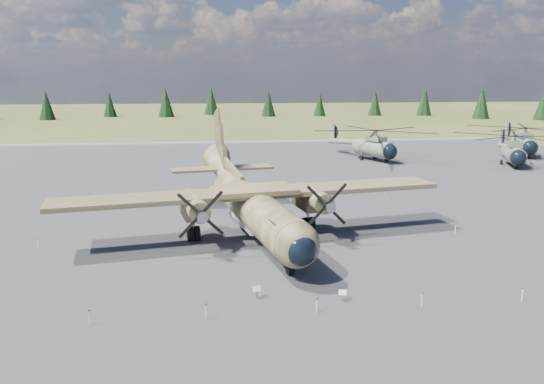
{
  "coord_description": "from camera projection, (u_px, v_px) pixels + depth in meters",
  "views": [
    {
      "loc": [
        -3.77,
        -39.96,
        12.45
      ],
      "look_at": [
        1.47,
        2.0,
        3.48
      ],
      "focal_mm": 35.0,
      "sensor_mm": 36.0,
      "label": 1
    }
  ],
  "objects": [
    {
      "name": "barrier_fence",
      "position": [
        251.0,
        235.0,
        41.59
      ],
      "size": [
        33.12,
        29.62,
        0.85
      ],
      "color": "silver",
      "rests_on": "ground"
    },
    {
      "name": "helicopter_far",
      "position": [
        524.0,
        136.0,
        87.52
      ],
      "size": [
        23.72,
        24.15,
        4.83
      ],
      "rotation": [
        0.0,
        0.0,
        -0.29
      ],
      "color": "slate",
      "rests_on": "ground"
    },
    {
      "name": "ground",
      "position": [
        257.0,
        241.0,
        41.83
      ],
      "size": [
        500.0,
        500.0,
        0.0
      ],
      "primitive_type": "plane",
      "color": "brown",
      "rests_on": "ground"
    },
    {
      "name": "info_placard_right",
      "position": [
        342.0,
        294.0,
        30.32
      ],
      "size": [
        0.47,
        0.28,
        0.7
      ],
      "rotation": [
        0.0,
        0.0,
        -0.23
      ],
      "color": "gray",
      "rests_on": "ground"
    },
    {
      "name": "helicopter_mid",
      "position": [
        514.0,
        144.0,
        77.3
      ],
      "size": [
        23.29,
        23.29,
        4.6
      ],
      "rotation": [
        0.0,
        0.0,
        -0.36
      ],
      "color": "slate",
      "rests_on": "ground"
    },
    {
      "name": "transport_plane",
      "position": [
        251.0,
        199.0,
        43.16
      ],
      "size": [
        31.18,
        28.07,
        10.27
      ],
      "rotation": [
        0.0,
        0.0,
        0.17
      ],
      "color": "#373B20",
      "rests_on": "ground"
    },
    {
      "name": "info_placard_left",
      "position": [
        257.0,
        290.0,
        30.69
      ],
      "size": [
        0.53,
        0.33,
        0.77
      ],
      "rotation": [
        0.0,
        0.0,
        0.28
      ],
      "color": "gray",
      "rests_on": "ground"
    },
    {
      "name": "apron",
      "position": [
        247.0,
        210.0,
        51.53
      ],
      "size": [
        120.0,
        120.0,
        0.04
      ],
      "primitive_type": "cube",
      "color": "slate",
      "rests_on": "ground"
    },
    {
      "name": "treeline",
      "position": [
        237.0,
        201.0,
        33.93
      ],
      "size": [
        315.56,
        320.07,
        10.95
      ],
      "color": "black",
      "rests_on": "ground"
    },
    {
      "name": "helicopter_near",
      "position": [
        374.0,
        139.0,
        82.59
      ],
      "size": [
        25.0,
        25.0,
        4.9
      ],
      "rotation": [
        0.0,
        0.0,
        0.38
      ],
      "color": "slate",
      "rests_on": "ground"
    }
  ]
}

